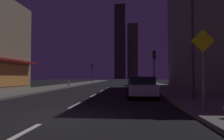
# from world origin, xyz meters

# --- Properties ---
(ground_plane) EXTENTS (78.00, 136.00, 0.10)m
(ground_plane) POSITION_xyz_m (0.00, 32.00, -0.05)
(ground_plane) COLOR black
(sidewalk_right) EXTENTS (4.00, 76.00, 0.15)m
(sidewalk_right) POSITION_xyz_m (7.00, 32.00, 0.07)
(sidewalk_right) COLOR #605E59
(sidewalk_right) RESTS_ON ground
(sidewalk_left) EXTENTS (4.00, 76.00, 0.15)m
(sidewalk_left) POSITION_xyz_m (-7.00, 32.00, 0.07)
(sidewalk_left) COLOR #605E59
(sidewalk_left) RESTS_ON ground
(lane_marking_center) EXTENTS (0.16, 23.00, 0.01)m
(lane_marking_center) POSITION_xyz_m (0.00, 8.40, 0.01)
(lane_marking_center) COLOR silver
(lane_marking_center) RESTS_ON ground
(skyscraper_distant_tall) EXTENTS (7.46, 7.31, 51.46)m
(skyscraper_distant_tall) POSITION_xyz_m (-3.17, 133.45, 25.73)
(skyscraper_distant_tall) COLOR #2E2C22
(skyscraper_distant_tall) RESTS_ON ground
(skyscraper_distant_mid) EXTENTS (7.36, 5.47, 39.34)m
(skyscraper_distant_mid) POSITION_xyz_m (5.66, 137.86, 19.67)
(skyscraper_distant_mid) COLOR #454133
(skyscraper_distant_mid) RESTS_ON ground
(car_parked_near) EXTENTS (1.98, 4.24, 1.45)m
(car_parked_near) POSITION_xyz_m (3.60, 7.20, 0.74)
(car_parked_near) COLOR silver
(car_parked_near) RESTS_ON ground
(car_parked_far) EXTENTS (1.98, 4.24, 1.45)m
(car_parked_far) POSITION_xyz_m (3.60, 26.66, 0.74)
(car_parked_far) COLOR navy
(car_parked_far) RESTS_ON ground
(fire_hydrant_far_left) EXTENTS (0.42, 0.30, 0.65)m
(fire_hydrant_far_left) POSITION_xyz_m (-5.90, 21.65, 0.45)
(fire_hydrant_far_left) COLOR #B2B2B2
(fire_hydrant_far_left) RESTS_ON sidewalk_left
(traffic_light_near_right) EXTENTS (0.32, 0.48, 4.20)m
(traffic_light_near_right) POSITION_xyz_m (5.50, 15.56, 3.19)
(traffic_light_near_right) COLOR #2D2D2D
(traffic_light_near_right) RESTS_ON sidewalk_right
(traffic_light_far_left) EXTENTS (0.32, 0.48, 4.20)m
(traffic_light_far_left) POSITION_xyz_m (-5.50, 38.37, 3.19)
(traffic_light_far_left) COLOR #2D2D2D
(traffic_light_far_left) RESTS_ON sidewalk_left
(street_lamp_right) EXTENTS (1.96, 0.56, 6.58)m
(street_lamp_right) POSITION_xyz_m (5.38, 4.45, 5.07)
(street_lamp_right) COLOR #38383D
(street_lamp_right) RESTS_ON sidewalk_right
(pedestrian_crossing_sign) EXTENTS (0.91, 0.08, 3.15)m
(pedestrian_crossing_sign) POSITION_xyz_m (5.60, 1.27, 2.02)
(pedestrian_crossing_sign) COLOR slate
(pedestrian_crossing_sign) RESTS_ON sidewalk_right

